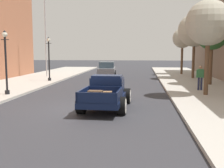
% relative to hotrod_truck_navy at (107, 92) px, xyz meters
% --- Properties ---
extents(ground_plane, '(140.00, 140.00, 0.00)m').
position_rel_hotrod_truck_navy_xyz_m(ground_plane, '(-1.12, -0.50, -0.75)').
color(ground_plane, '#333338').
extents(hotrod_truck_navy, '(2.30, 4.99, 1.58)m').
position_rel_hotrod_truck_navy_xyz_m(hotrod_truck_navy, '(0.00, 0.00, 0.00)').
color(hotrod_truck_navy, '#0F1938').
rests_on(hotrod_truck_navy, ground).
extents(car_background_grey, '(2.09, 4.41, 1.65)m').
position_rel_hotrod_truck_navy_xyz_m(car_background_grey, '(-1.96, 15.43, 0.01)').
color(car_background_grey, slate).
rests_on(car_background_grey, ground).
extents(pedestrian_sidewalk_right, '(0.53, 0.22, 1.65)m').
position_rel_hotrod_truck_navy_xyz_m(pedestrian_sidewalk_right, '(5.61, 5.48, 0.33)').
color(pedestrian_sidewalk_right, '#232847').
rests_on(pedestrian_sidewalk_right, sidewalk_right).
extents(street_lamp_near, '(0.50, 0.32, 3.85)m').
position_rel_hotrod_truck_navy_xyz_m(street_lamp_near, '(-6.44, 2.44, 1.63)').
color(street_lamp_near, black).
rests_on(street_lamp_near, sidewalk_left).
extents(street_lamp_far, '(0.50, 0.32, 3.85)m').
position_rel_hotrod_truck_navy_xyz_m(street_lamp_far, '(-6.45, 10.21, 1.63)').
color(street_lamp_far, black).
rests_on(street_lamp_far, sidewalk_left).
extents(flagpole, '(1.74, 0.16, 9.16)m').
position_rel_hotrod_truck_navy_xyz_m(flagpole, '(-7.81, 13.99, 5.02)').
color(flagpole, '#B2B2B7').
rests_on(flagpole, sidewalk_left).
extents(street_tree_nearest, '(2.67, 2.67, 5.59)m').
position_rel_hotrod_truck_navy_xyz_m(street_tree_nearest, '(5.55, 3.53, 3.62)').
color(street_tree_nearest, brown).
rests_on(street_tree_nearest, sidewalk_right).
extents(street_tree_second, '(2.42, 2.42, 5.12)m').
position_rel_hotrod_truck_navy_xyz_m(street_tree_second, '(7.08, 8.84, 3.27)').
color(street_tree_second, brown).
rests_on(street_tree_second, sidewalk_right).
extents(street_tree_third, '(3.13, 3.13, 6.16)m').
position_rel_hotrod_truck_navy_xyz_m(street_tree_third, '(6.69, 14.00, 3.97)').
color(street_tree_third, brown).
rests_on(street_tree_third, sidewalk_right).
extents(street_tree_farthest, '(2.24, 2.24, 5.19)m').
position_rel_hotrod_truck_navy_xyz_m(street_tree_farthest, '(6.28, 18.74, 3.43)').
color(street_tree_farthest, brown).
rests_on(street_tree_farthest, sidewalk_right).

